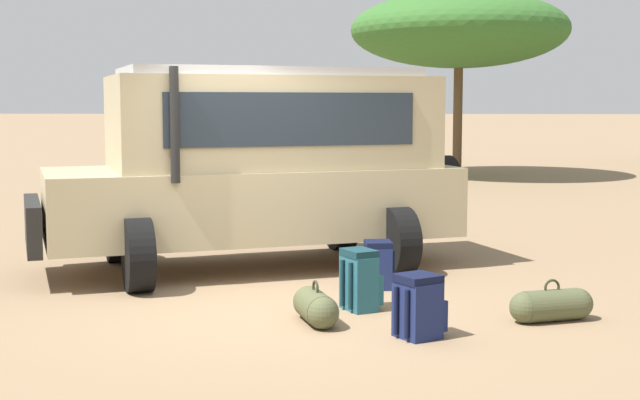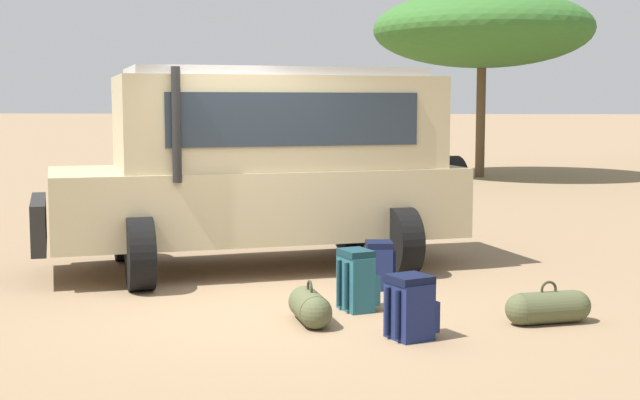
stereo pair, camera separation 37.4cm
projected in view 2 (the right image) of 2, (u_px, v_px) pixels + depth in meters
ground_plane at (271, 307)px, 8.89m from camera, size 320.00×320.00×0.00m
safari_vehicle at (266, 163)px, 10.92m from camera, size 5.39×3.80×2.44m
backpack_beside_front_wheel at (411, 308)px, 7.66m from camera, size 0.49×0.47×0.56m
backpack_cluster_center at (378, 266)px, 9.73m from camera, size 0.42×0.38×0.52m
backpack_near_rear_wheel at (357, 281)px, 8.70m from camera, size 0.44×0.44×0.60m
duffel_bag_low_black_case at (548, 307)px, 8.20m from camera, size 0.81×0.48×0.40m
duffel_bag_soft_canvas at (310, 307)px, 8.21m from camera, size 0.46×0.75×0.40m
acacia_tree_far_left at (482, 30)px, 24.06m from camera, size 5.92×6.20×5.02m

